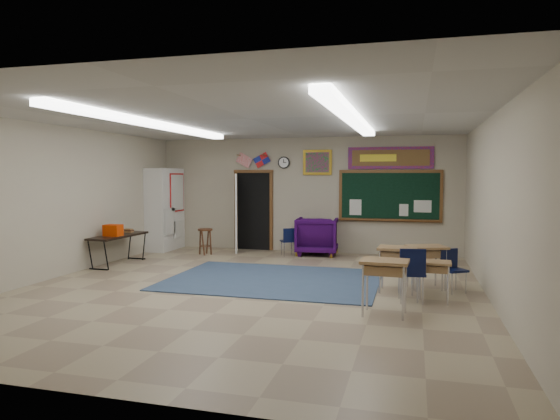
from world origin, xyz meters
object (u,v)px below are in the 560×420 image
(wingback_armchair, at_px, (317,236))
(wooden_stool, at_px, (205,241))
(student_desk_front_left, at_px, (397,267))
(student_desk_front_right, at_px, (426,265))
(folding_table, at_px, (118,248))

(wingback_armchair, bearing_deg, wooden_stool, 10.18)
(student_desk_front_left, height_order, wooden_stool, student_desk_front_left)
(wingback_armchair, height_order, student_desk_front_right, wingback_armchair)
(wingback_armchair, relative_size, student_desk_front_left, 1.34)
(student_desk_front_left, distance_m, student_desk_front_right, 0.63)
(student_desk_front_right, height_order, folding_table, folding_table)
(wooden_stool, bearing_deg, wingback_armchair, 15.14)
(student_desk_front_left, distance_m, wooden_stool, 5.66)
(student_desk_front_left, height_order, folding_table, folding_table)
(student_desk_front_right, bearing_deg, student_desk_front_left, -165.59)
(wingback_armchair, distance_m, student_desk_front_right, 4.18)
(wingback_armchair, xyz_separation_m, student_desk_front_left, (2.11, -3.66, -0.04))
(wingback_armchair, height_order, student_desk_front_left, wingback_armchair)
(folding_table, height_order, wooden_stool, folding_table)
(folding_table, xyz_separation_m, wooden_stool, (1.33, 1.81, -0.03))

